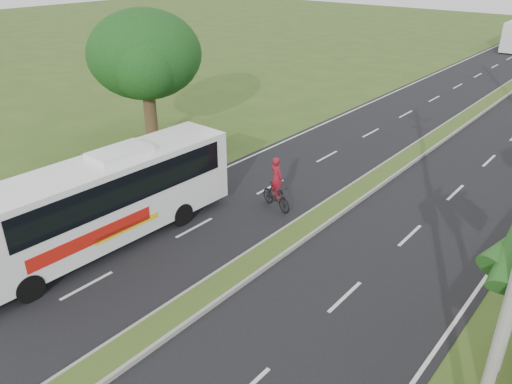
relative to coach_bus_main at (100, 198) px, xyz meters
The scene contains 7 objects.
ground 5.92m from the coach_bus_main, 21.25° to the right, with size 180.00×180.00×0.00m, color #3B531E.
road_asphalt 18.82m from the coach_bus_main, 73.87° to the left, with size 14.00×160.00×0.02m, color black.
median_strip 18.81m from the coach_bus_main, 73.87° to the left, with size 1.20×160.00×0.18m.
lane_edge_left 18.15m from the coach_bus_main, 94.77° to the left, with size 0.12×160.00×0.01m, color silver.
shade_tree 11.00m from the coach_bus_main, 130.85° to the left, with size 6.30×6.00×7.54m.
coach_bus_main is the anchor object (origin of this frame).
motorcyclist 7.29m from the coach_bus_main, 63.64° to the left, with size 1.94×0.99×2.40m.
Camera 1 is at (9.59, -6.91, 10.21)m, focal length 35.00 mm.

